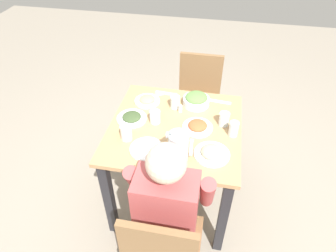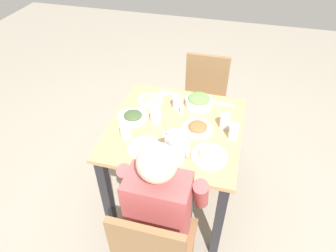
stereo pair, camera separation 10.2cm
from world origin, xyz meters
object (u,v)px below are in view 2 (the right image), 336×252
Objects in this scene: chair_far at (204,99)px; water_pitcher at (175,147)px; chair_near at (154,251)px; water_glass_near_right at (156,116)px; diner_near at (163,204)px; plate_fries at (150,99)px; plate_yoghurt at (145,147)px; plate_dolmas at (133,116)px; water_glass_near_left at (177,102)px; dining_table at (175,141)px; water_glass_by_pitcher at (126,131)px; plate_rice_curry at (198,127)px; salt_shaker at (182,109)px; salad_bowl at (199,101)px; water_glass_center at (233,132)px; water_glass_far_right at (225,121)px; plate_beans at (209,155)px.

water_pitcher is (-0.02, -1.04, 0.36)m from chair_far.
chair_near reaches higher than water_glass_near_right.
diner_near is 0.85m from plate_fries.
chair_far is 1.06m from plate_yoghurt.
chair_near is 4.21× the size of plate_dolmas.
water_glass_near_left is at bearing -103.02° from chair_far.
water_glass_near_left is at bearing 100.01° from dining_table.
water_glass_by_pitcher is at bearing -111.79° from chair_far.
water_glass_near_right is (-0.14, 0.02, 0.18)m from dining_table.
plate_rice_curry is 0.21m from salt_shaker.
water_pitcher is at bearing -93.97° from salad_bowl.
chair_far is at bearing 83.32° from dining_table.
water_glass_by_pitcher is 0.99× the size of water_glass_center.
chair_near is 0.81m from plate_rice_curry.
dining_table is 9.25× the size of water_glass_far_right.
plate_dolmas reaches higher than dining_table.
water_glass_far_right reaches higher than dining_table.
plate_yoghurt is 1.03× the size of plate_rice_curry.
plate_fries is at bearing 107.80° from chair_near.
water_pitcher is 0.93× the size of plate_rice_curry.
chair_far is at bearing 111.15° from water_glass_center.
plate_yoghurt is 0.56m from water_glass_far_right.
chair_far is at bearing 61.62° from plate_dolmas.
water_pitcher is 0.42m from water_glass_center.
water_pitcher is 2.00× the size of water_glass_far_right.
chair_near is 8.53× the size of water_glass_by_pitcher.
plate_yoghurt is 0.96× the size of plate_beans.
chair_far is 0.66m from salt_shaker.
water_pitcher is at bearing -58.80° from plate_fries.
water_glass_by_pitcher reaches higher than water_glass_near_right.
water_glass_by_pitcher is (-0.35, 0.36, 0.17)m from diner_near.
water_glass_by_pitcher is at bearing -122.26° from water_glass_near_left.
plate_dolmas is (-0.31, 0.02, 0.15)m from dining_table.
water_pitcher is 0.91× the size of plate_yoghurt.
water_glass_far_right is at bearing 67.56° from diner_near.
chair_near is at bearing -111.14° from plate_beans.
plate_fries is 0.69m from plate_beans.
water_pitcher is at bearing -39.36° from plate_dolmas.
salad_bowl is 0.36m from plate_fries.
plate_rice_curry is 2.24× the size of water_glass_near_left.
water_glass_far_right is at bearing -15.52° from salt_shaker.
water_glass_far_right reaches higher than water_glass_near_left.
water_glass_far_right is at bearing 124.19° from water_glass_center.
chair_far is 4.21× the size of plate_dolmas.
plate_dolmas is (-0.46, 0.01, -0.00)m from plate_rice_curry.
salad_bowl is at bearing 107.33° from plate_beans.
dining_table is at bearing -92.99° from salt_shaker.
chair_far is 0.88m from water_glass_center.
dining_table is 1.00× the size of chair_near.
water_glass_far_right is 1.76× the size of salt_shaker.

